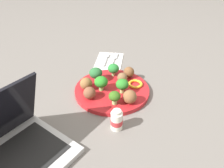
% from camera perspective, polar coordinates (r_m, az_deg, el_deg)
% --- Properties ---
extents(ground_plane, '(4.00, 4.00, 0.00)m').
position_cam_1_polar(ground_plane, '(0.84, 0.00, -2.02)').
color(ground_plane, slate).
extents(plate, '(0.28, 0.28, 0.02)m').
position_cam_1_polar(plate, '(0.84, 0.00, -1.58)').
color(plate, red).
rests_on(plate, ground_plane).
extents(broccoli_floret_center, '(0.04, 0.04, 0.05)m').
position_cam_1_polar(broccoli_floret_center, '(0.74, 0.66, -3.25)').
color(broccoli_floret_center, '#9EC977').
rests_on(broccoli_floret_center, plate).
extents(broccoli_floret_near_rim, '(0.05, 0.05, 0.06)m').
position_cam_1_polar(broccoli_floret_near_rim, '(0.86, -4.19, 2.81)').
color(broccoli_floret_near_rim, '#95C682').
rests_on(broccoli_floret_near_rim, plate).
extents(broccoli_floret_mid_right, '(0.05, 0.05, 0.05)m').
position_cam_1_polar(broccoli_floret_mid_right, '(0.79, 2.65, -0.14)').
color(broccoli_floret_mid_right, '#A5CC70').
rests_on(broccoli_floret_mid_right, plate).
extents(broccoli_floret_front_left, '(0.05, 0.05, 0.05)m').
position_cam_1_polar(broccoli_floret_front_left, '(0.90, 0.11, 3.98)').
color(broccoli_floret_front_left, '#9FC375').
rests_on(broccoli_floret_front_left, plate).
extents(broccoli_floret_front_right, '(0.05, 0.05, 0.06)m').
position_cam_1_polar(broccoli_floret_front_right, '(0.81, -2.82, 0.50)').
color(broccoli_floret_front_right, '#90CC6B').
rests_on(broccoli_floret_front_right, plate).
extents(meatball_center, '(0.04, 0.04, 0.04)m').
position_cam_1_polar(meatball_center, '(0.78, -5.79, -2.29)').
color(meatball_center, brown).
rests_on(meatball_center, plate).
extents(meatball_far_rim, '(0.04, 0.04, 0.04)m').
position_cam_1_polar(meatball_far_rim, '(0.86, 2.66, 1.61)').
color(meatball_far_rim, brown).
rests_on(meatball_far_rim, plate).
extents(meatball_mid_left, '(0.04, 0.04, 0.04)m').
position_cam_1_polar(meatball_mid_left, '(0.89, 4.35, 3.08)').
color(meatball_mid_left, brown).
rests_on(meatball_mid_left, plate).
extents(meatball_front_left, '(0.05, 0.05, 0.05)m').
position_cam_1_polar(meatball_front_left, '(0.83, -6.67, 0.10)').
color(meatball_front_left, brown).
rests_on(meatball_front_left, plate).
extents(meatball_near_rim, '(0.05, 0.05, 0.05)m').
position_cam_1_polar(meatball_near_rim, '(0.76, 4.58, -3.28)').
color(meatball_near_rim, brown).
rests_on(meatball_near_rim, plate).
extents(pepper_ring_back_right, '(0.08, 0.08, 0.01)m').
position_cam_1_polar(pepper_ring_back_right, '(0.85, 6.01, 0.02)').
color(pepper_ring_back_right, yellow).
rests_on(pepper_ring_back_right, plate).
extents(napkin, '(0.18, 0.13, 0.01)m').
position_cam_1_polar(napkin, '(1.05, -0.74, 5.97)').
color(napkin, white).
rests_on(napkin, ground_plane).
extents(fork, '(0.12, 0.03, 0.01)m').
position_cam_1_polar(fork, '(1.05, -1.65, 6.47)').
color(fork, silver).
rests_on(fork, napkin).
extents(knife, '(0.15, 0.04, 0.01)m').
position_cam_1_polar(knife, '(1.05, 0.32, 6.33)').
color(knife, silver).
rests_on(knife, napkin).
extents(yogurt_bottle, '(0.04, 0.04, 0.07)m').
position_cam_1_polar(yogurt_bottle, '(0.68, 1.20, -9.31)').
color(yogurt_bottle, white).
rests_on(yogurt_bottle, ground_plane).
extents(laptop, '(0.39, 0.36, 0.20)m').
position_cam_1_polar(laptop, '(0.64, -26.69, -16.51)').
color(laptop, '#BCBCBC').
rests_on(laptop, ground_plane).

